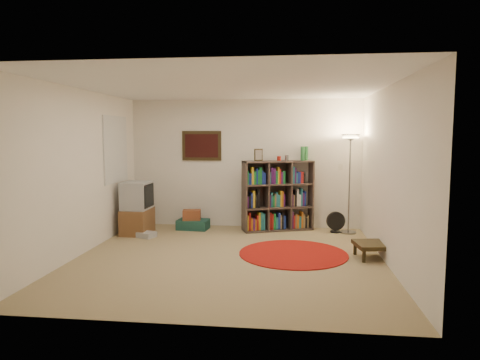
{
  "coord_description": "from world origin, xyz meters",
  "views": [
    {
      "loc": [
        0.87,
        -6.09,
        1.81
      ],
      "look_at": [
        0.1,
        0.6,
        1.1
      ],
      "focal_mm": 32.0,
      "sensor_mm": 36.0,
      "label": 1
    }
  ],
  "objects_px": {
    "bookshelf": "(277,197)",
    "floor_lamp": "(350,151)",
    "suitcase": "(193,224)",
    "tv_stand": "(137,209)",
    "side_table": "(373,245)",
    "floor_fan": "(336,222)"
  },
  "relations": [
    {
      "from": "bookshelf",
      "to": "floor_lamp",
      "type": "distance_m",
      "value": 1.6
    },
    {
      "from": "bookshelf",
      "to": "floor_lamp",
      "type": "xyz_separation_m",
      "value": [
        1.33,
        -0.12,
        0.87
      ]
    },
    {
      "from": "suitcase",
      "to": "bookshelf",
      "type": "bearing_deg",
      "value": 8.92
    },
    {
      "from": "tv_stand",
      "to": "side_table",
      "type": "bearing_deg",
      "value": -14.88
    },
    {
      "from": "floor_lamp",
      "to": "floor_fan",
      "type": "bearing_deg",
      "value": 176.78
    },
    {
      "from": "floor_lamp",
      "to": "tv_stand",
      "type": "distance_m",
      "value": 4.04
    },
    {
      "from": "floor_lamp",
      "to": "suitcase",
      "type": "distance_m",
      "value": 3.26
    },
    {
      "from": "tv_stand",
      "to": "suitcase",
      "type": "xyz_separation_m",
      "value": [
        0.94,
        0.47,
        -0.37
      ]
    },
    {
      "from": "floor_lamp",
      "to": "floor_fan",
      "type": "xyz_separation_m",
      "value": [
        -0.23,
        0.01,
        -1.32
      ]
    },
    {
      "from": "bookshelf",
      "to": "side_table",
      "type": "distance_m",
      "value": 2.32
    },
    {
      "from": "bookshelf",
      "to": "suitcase",
      "type": "bearing_deg",
      "value": 164.78
    },
    {
      "from": "floor_lamp",
      "to": "floor_fan",
      "type": "height_order",
      "value": "floor_lamp"
    },
    {
      "from": "floor_fan",
      "to": "suitcase",
      "type": "distance_m",
      "value": 2.7
    },
    {
      "from": "suitcase",
      "to": "floor_fan",
      "type": "bearing_deg",
      "value": 5.01
    },
    {
      "from": "bookshelf",
      "to": "suitcase",
      "type": "xyz_separation_m",
      "value": [
        -1.6,
        -0.12,
        -0.55
      ]
    },
    {
      "from": "tv_stand",
      "to": "suitcase",
      "type": "distance_m",
      "value": 1.11
    },
    {
      "from": "side_table",
      "to": "tv_stand",
      "type": "bearing_deg",
      "value": 164.0
    },
    {
      "from": "suitcase",
      "to": "floor_lamp",
      "type": "bearing_deg",
      "value": 4.74
    },
    {
      "from": "floor_fan",
      "to": "side_table",
      "type": "bearing_deg",
      "value": -90.16
    },
    {
      "from": "floor_lamp",
      "to": "tv_stand",
      "type": "bearing_deg",
      "value": -173.03
    },
    {
      "from": "tv_stand",
      "to": "suitcase",
      "type": "relative_size",
      "value": 1.57
    },
    {
      "from": "floor_fan",
      "to": "suitcase",
      "type": "height_order",
      "value": "floor_fan"
    }
  ]
}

